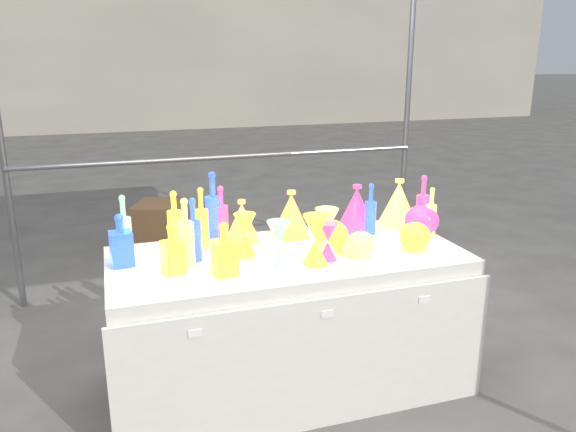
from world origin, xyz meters
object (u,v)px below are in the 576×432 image
object	(u,v)px
display_table	(289,321)
hourglass_0	(316,240)
cardboard_box_closed	(170,227)
lampshade_0	(291,213)
decanter_0	(173,248)
globe_0	(415,238)
bottle_0	(174,218)

from	to	relation	value
display_table	hourglass_0	distance (m)	0.54
cardboard_box_closed	lampshade_0	world-z (taller)	lampshade_0
display_table	decanter_0	size ratio (longest dim) A/B	7.57
decanter_0	hourglass_0	bearing A→B (deg)	-20.83
display_table	decanter_0	world-z (taller)	decanter_0
display_table	lampshade_0	xyz separation A→B (m)	(0.11, 0.29, 0.51)
display_table	decanter_0	distance (m)	0.77
cardboard_box_closed	globe_0	size ratio (longest dim) A/B	3.72
cardboard_box_closed	hourglass_0	bearing A→B (deg)	-57.72
decanter_0	hourglass_0	world-z (taller)	hourglass_0
bottle_0	hourglass_0	distance (m)	0.79
bottle_0	hourglass_0	world-z (taller)	bottle_0
cardboard_box_closed	lampshade_0	bearing A→B (deg)	-54.90
globe_0	lampshade_0	distance (m)	0.69
display_table	globe_0	size ratio (longest dim) A/B	11.38
bottle_0	globe_0	distance (m)	1.27
display_table	lampshade_0	distance (m)	0.59
cardboard_box_closed	hourglass_0	distance (m)	2.70
decanter_0	bottle_0	bearing A→B (deg)	69.35
hourglass_0	lampshade_0	bearing A→B (deg)	86.22
display_table	hourglass_0	size ratio (longest dim) A/B	7.41
bottle_0	display_table	bearing A→B (deg)	-31.93
display_table	hourglass_0	world-z (taller)	hourglass_0
display_table	globe_0	xyz separation A→B (m)	(0.65, -0.14, 0.44)
display_table	globe_0	bearing A→B (deg)	-11.88
bottle_0	hourglass_0	size ratio (longest dim) A/B	1.19
cardboard_box_closed	bottle_0	xyz separation A→B (m)	(-0.18, -2.08, 0.68)
hourglass_0	bottle_0	bearing A→B (deg)	140.32
hourglass_0	cardboard_box_closed	bearing A→B (deg)	99.50
bottle_0	decanter_0	world-z (taller)	bottle_0
cardboard_box_closed	decanter_0	world-z (taller)	decanter_0
decanter_0	lampshade_0	world-z (taller)	lampshade_0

